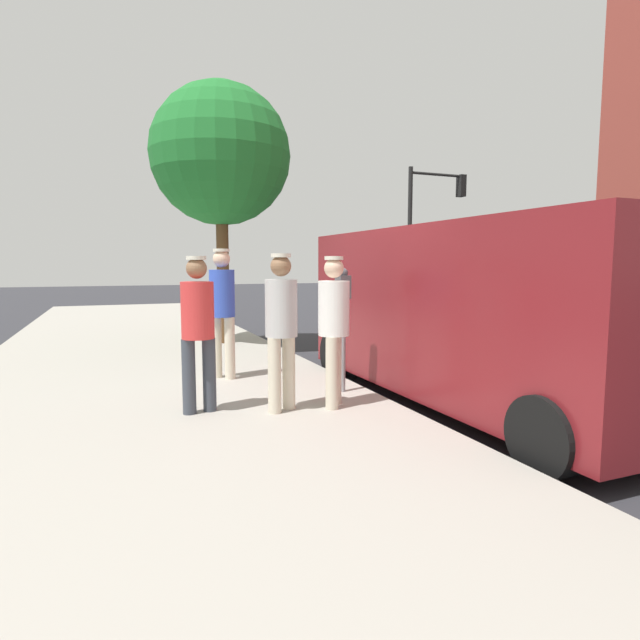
% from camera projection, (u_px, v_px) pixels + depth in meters
% --- Properties ---
extents(ground_plane, '(80.00, 80.00, 0.00)m').
position_uv_depth(ground_plane, '(435.00, 394.00, 6.88)').
color(ground_plane, '#2D2D33').
extents(sidewalk_slab, '(5.00, 32.00, 0.15)m').
position_uv_depth(sidewalk_slab, '(162.00, 417.00, 5.57)').
color(sidewalk_slab, '#9E998E').
rests_on(sidewalk_slab, ground).
extents(parking_meter_near, '(0.14, 0.18, 1.52)m').
position_uv_depth(parking_meter_near, '(343.00, 308.00, 6.28)').
color(parking_meter_near, gray).
rests_on(parking_meter_near, sidewalk_slab).
extents(pedestrian_in_white, '(0.34, 0.34, 1.65)m').
position_uv_depth(pedestrian_in_white, '(334.00, 322.00, 5.62)').
color(pedestrian_in_white, beige).
rests_on(pedestrian_in_white, sidewalk_slab).
extents(pedestrian_in_blue, '(0.34, 0.34, 1.77)m').
position_uv_depth(pedestrian_in_blue, '(222.00, 304.00, 7.03)').
color(pedestrian_in_blue, beige).
rests_on(pedestrian_in_blue, sidewalk_slab).
extents(pedestrian_in_gray, '(0.34, 0.34, 1.67)m').
position_uv_depth(pedestrian_in_gray, '(281.00, 322.00, 5.44)').
color(pedestrian_in_gray, beige).
rests_on(pedestrian_in_gray, sidewalk_slab).
extents(pedestrian_in_red, '(0.36, 0.34, 1.65)m').
position_uv_depth(pedestrian_in_red, '(198.00, 324.00, 5.39)').
color(pedestrian_in_red, '#383D47').
rests_on(pedestrian_in_red, sidewalk_slab).
extents(parked_van, '(2.16, 5.22, 2.15)m').
position_uv_depth(parked_van, '(476.00, 310.00, 6.28)').
color(parked_van, maroon).
rests_on(parked_van, ground).
extents(traffic_light_corner, '(2.48, 0.42, 5.20)m').
position_uv_depth(traffic_light_corner, '(430.00, 215.00, 18.97)').
color(traffic_light_corner, black).
rests_on(traffic_light_corner, ground).
extents(street_tree, '(2.71, 2.71, 5.04)m').
position_uv_depth(street_tree, '(221.00, 156.00, 10.02)').
color(street_tree, brown).
rests_on(street_tree, sidewalk_slab).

